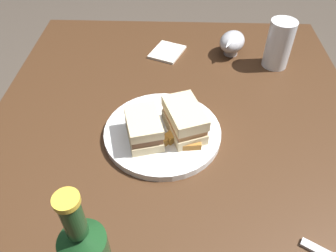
{
  "coord_description": "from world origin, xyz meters",
  "views": [
    {
      "loc": [
        -0.57,
        -0.0,
        1.34
      ],
      "look_at": [
        0.0,
        0.02,
        0.78
      ],
      "focal_mm": 35.63,
      "sensor_mm": 36.0,
      "label": 1
    }
  ],
  "objects_px": {
    "plate": "(161,131)",
    "napkin": "(166,52)",
    "gravy_boat": "(231,42)",
    "pint_glass": "(277,47)",
    "sandwich_half_right": "(183,121)",
    "sandwich_half_left": "(142,128)"
  },
  "relations": [
    {
      "from": "plate",
      "to": "napkin",
      "type": "xyz_separation_m",
      "value": [
        0.37,
        0.0,
        -0.0
      ]
    },
    {
      "from": "plate",
      "to": "napkin",
      "type": "height_order",
      "value": "plate"
    },
    {
      "from": "gravy_boat",
      "to": "pint_glass",
      "type": "bearing_deg",
      "value": -113.79
    },
    {
      "from": "sandwich_half_right",
      "to": "sandwich_half_left",
      "type": "bearing_deg",
      "value": 105.27
    },
    {
      "from": "gravy_boat",
      "to": "sandwich_half_left",
      "type": "bearing_deg",
      "value": 148.86
    },
    {
      "from": "pint_glass",
      "to": "gravy_boat",
      "type": "xyz_separation_m",
      "value": [
        0.06,
        0.13,
        -0.02
      ]
    },
    {
      "from": "sandwich_half_left",
      "to": "sandwich_half_right",
      "type": "relative_size",
      "value": 0.88
    },
    {
      "from": "sandwich_half_right",
      "to": "gravy_boat",
      "type": "xyz_separation_m",
      "value": [
        0.38,
        -0.15,
        -0.01
      ]
    },
    {
      "from": "plate",
      "to": "napkin",
      "type": "distance_m",
      "value": 0.37
    },
    {
      "from": "sandwich_half_right",
      "to": "gravy_boat",
      "type": "relative_size",
      "value": 1.12
    },
    {
      "from": "plate",
      "to": "napkin",
      "type": "relative_size",
      "value": 2.59
    },
    {
      "from": "pint_glass",
      "to": "napkin",
      "type": "distance_m",
      "value": 0.35
    },
    {
      "from": "plate",
      "to": "sandwich_half_left",
      "type": "xyz_separation_m",
      "value": [
        -0.03,
        0.04,
        0.04
      ]
    },
    {
      "from": "sandwich_half_left",
      "to": "gravy_boat",
      "type": "distance_m",
      "value": 0.47
    },
    {
      "from": "sandwich_half_right",
      "to": "pint_glass",
      "type": "bearing_deg",
      "value": -41.06
    },
    {
      "from": "sandwich_half_right",
      "to": "plate",
      "type": "bearing_deg",
      "value": 82.93
    },
    {
      "from": "sandwich_half_left",
      "to": "gravy_boat",
      "type": "height_order",
      "value": "sandwich_half_left"
    },
    {
      "from": "gravy_boat",
      "to": "sandwich_half_right",
      "type": "bearing_deg",
      "value": 158.32
    },
    {
      "from": "gravy_boat",
      "to": "plate",
      "type": "bearing_deg",
      "value": 151.44
    },
    {
      "from": "sandwich_half_left",
      "to": "sandwich_half_right",
      "type": "distance_m",
      "value": 0.1
    },
    {
      "from": "pint_glass",
      "to": "napkin",
      "type": "height_order",
      "value": "pint_glass"
    },
    {
      "from": "plate",
      "to": "gravy_boat",
      "type": "xyz_separation_m",
      "value": [
        0.37,
        -0.2,
        0.04
      ]
    }
  ]
}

